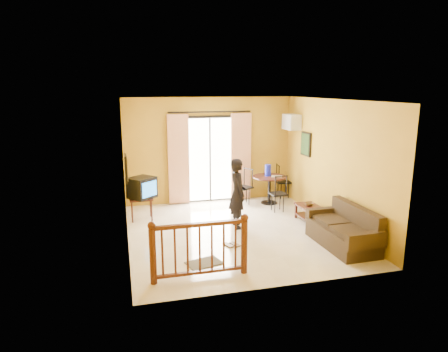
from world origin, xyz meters
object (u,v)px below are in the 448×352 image
object	(u,v)px
dining_table	(269,182)
coffee_table	(310,212)
television	(142,188)
standing_person	(238,193)
sofa	(345,231)

from	to	relation	value
dining_table	coffee_table	size ratio (longest dim) A/B	1.07
television	dining_table	bearing A→B (deg)	-31.10
standing_person	dining_table	bearing A→B (deg)	-41.68
television	standing_person	distance (m)	2.26
standing_person	sofa	bearing A→B (deg)	-133.24
dining_table	standing_person	bearing A→B (deg)	-130.82
dining_table	sofa	size ratio (longest dim) A/B	0.53
sofa	dining_table	bearing A→B (deg)	95.51
television	standing_person	size ratio (longest dim) A/B	0.47
coffee_table	standing_person	bearing A→B (deg)	176.12
television	coffee_table	world-z (taller)	television
dining_table	sofa	distance (m)	3.17
dining_table	television	bearing A→B (deg)	-171.28
television	coffee_table	distance (m)	3.93
standing_person	coffee_table	bearing A→B (deg)	-94.75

